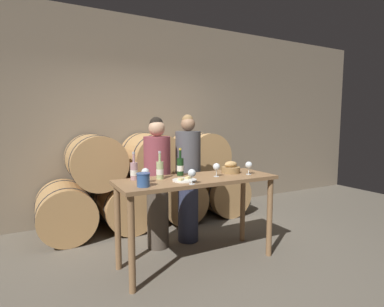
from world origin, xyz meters
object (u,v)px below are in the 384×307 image
(wine_bottle_rose, at_px, (134,171))
(blue_crock, at_px, (143,179))
(person_right, at_px, (188,178))
(cheese_plate, at_px, (185,180))
(tasting_table, at_px, (197,191))
(wine_bottle_red, at_px, (180,166))
(person_left, at_px, (157,182))
(wine_glass_center, at_px, (216,167))
(wine_glass_left, at_px, (192,173))
(wine_glass_right, at_px, (249,165))
(bread_basket, at_px, (231,168))
(wine_bottle_white, at_px, (160,170))
(wine_glass_far_left, at_px, (145,172))

(wine_bottle_rose, relative_size, blue_crock, 2.28)
(person_right, xyz_separation_m, cheese_plate, (-0.38, -0.67, 0.12))
(tasting_table, height_order, wine_bottle_red, wine_bottle_red)
(person_left, distance_m, wine_glass_center, 0.80)
(wine_bottle_red, bearing_deg, wine_glass_left, -102.34)
(wine_glass_right, bearing_deg, blue_crock, -177.58)
(wine_glass_center, bearing_deg, wine_bottle_red, 142.36)
(wine_bottle_rose, height_order, bread_basket, wine_bottle_rose)
(blue_crock, xyz_separation_m, wine_glass_left, (0.45, -0.11, 0.04))
(person_left, xyz_separation_m, cheese_plate, (0.04, -0.67, 0.13))
(person_right, xyz_separation_m, wine_bottle_white, (-0.57, -0.46, 0.21))
(cheese_plate, bearing_deg, wine_glass_far_left, 166.54)
(wine_bottle_white, distance_m, wine_bottle_rose, 0.27)
(wine_glass_left, bearing_deg, wine_bottle_white, 114.15)
(tasting_table, height_order, cheese_plate, cheese_plate)
(person_left, bearing_deg, bread_basket, -34.39)
(person_right, height_order, wine_bottle_red, person_right)
(wine_glass_center, bearing_deg, blue_crock, -172.56)
(wine_glass_far_left, bearing_deg, wine_glass_right, -4.91)
(tasting_table, distance_m, cheese_plate, 0.26)
(wine_glass_left, xyz_separation_m, wine_glass_center, (0.43, 0.23, 0.00))
(wine_glass_far_left, relative_size, wine_glass_center, 1.00)
(wine_bottle_rose, bearing_deg, person_right, 24.66)
(bread_basket, relative_size, wine_glass_center, 1.47)
(wine_bottle_white, relative_size, cheese_plate, 1.19)
(wine_glass_left, bearing_deg, person_left, 91.81)
(person_left, height_order, wine_glass_left, person_left)
(wine_glass_left, relative_size, wine_glass_center, 1.00)
(person_left, height_order, wine_glass_center, person_left)
(wine_bottle_red, height_order, bread_basket, wine_bottle_red)
(wine_glass_far_left, relative_size, wine_glass_right, 1.00)
(blue_crock, distance_m, wine_glass_far_left, 0.18)
(tasting_table, height_order, wine_bottle_rose, wine_bottle_rose)
(wine_glass_center, bearing_deg, wine_glass_left, -151.79)
(wine_bottle_white, height_order, cheese_plate, wine_bottle_white)
(tasting_table, relative_size, person_left, 1.08)
(wine_bottle_rose, distance_m, bread_basket, 1.14)
(wine_bottle_white, bearing_deg, wine_glass_left, -65.85)
(cheese_plate, bearing_deg, wine_bottle_red, 72.51)
(bread_basket, xyz_separation_m, wine_glass_center, (-0.28, -0.12, 0.05))
(blue_crock, height_order, wine_glass_right, wine_glass_right)
(person_right, height_order, wine_glass_left, person_right)
(tasting_table, relative_size, wine_glass_right, 11.70)
(wine_glass_far_left, bearing_deg, bread_basket, 4.12)
(tasting_table, xyz_separation_m, wine_glass_right, (0.61, -0.10, 0.25))
(person_left, bearing_deg, wine_bottle_rose, -136.80)
(wine_bottle_white, bearing_deg, person_right, 38.90)
(person_left, height_order, wine_bottle_white, person_left)
(wine_bottle_white, bearing_deg, tasting_table, -17.40)
(person_left, xyz_separation_m, bread_basket, (0.73, -0.50, 0.18))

